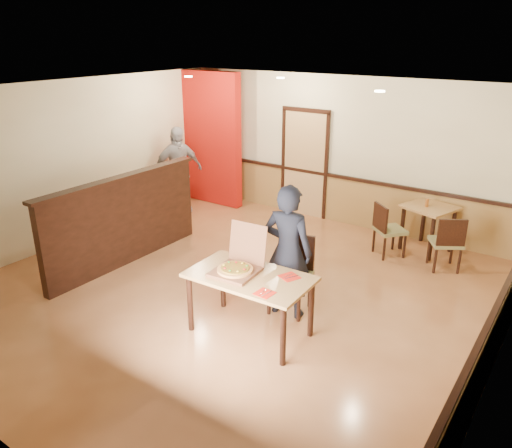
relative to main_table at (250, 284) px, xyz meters
The scene contains 27 objects.
floor 1.32m from the main_table, 138.96° to the left, with size 7.00×7.00×0.00m, color #BF7B4A.
ceiling 2.39m from the main_table, 138.96° to the left, with size 7.00×7.00×0.00m, color black.
wall_back 4.38m from the main_table, 101.30° to the left, with size 7.00×7.00×0.00m, color #F8F2C2.
wall_left 4.47m from the main_table, behind, with size 7.00×7.00×0.00m, color #F8F2C2.
wall_right 2.84m from the main_table, 15.53° to the left, with size 7.00×7.00×0.00m, color #F8F2C2.
wainscot_back 4.30m from the main_table, 101.38° to the left, with size 7.00×0.04×0.90m, color olive.
chair_rail_back 4.28m from the main_table, 101.43° to the left, with size 7.00×0.06×0.06m, color black.
wainscot_right 2.73m from the main_table, 15.70° to the left, with size 0.04×7.00×0.90m, color olive.
chair_rail_right 2.72m from the main_table, 15.81° to the left, with size 0.06×7.00×0.06m, color black.
back_door 4.52m from the main_table, 111.42° to the left, with size 0.90×0.06×2.10m, color tan.
booth_partition 2.90m from the main_table, 169.31° to the left, with size 0.20×3.10×1.44m.
red_accent_panel 5.34m from the main_table, 135.07° to the left, with size 1.60×0.20×2.78m, color #A3130B.
spot_a 4.55m from the main_table, 141.12° to the left, with size 0.14×0.14×0.02m, color #FFF2B2.
spot_b 4.19m from the main_table, 116.96° to the left, with size 0.14×0.14×0.02m, color #FFF2B2.
spot_c 3.11m from the main_table, 76.11° to the left, with size 0.14×0.14×0.02m, color #FFF2B2.
main_table is the anchor object (origin of this frame).
diner_chair 0.84m from the main_table, 82.53° to the left, with size 0.59×0.59×1.03m.
side_chair_left 3.23m from the main_table, 80.89° to the left, with size 0.63×0.63×0.90m.
side_chair_right 3.52m from the main_table, 64.89° to the left, with size 0.62×0.62×0.90m.
side_table 3.92m from the main_table, 75.14° to the left, with size 0.95×0.95×0.80m.
diner 0.71m from the main_table, 79.49° to the left, with size 0.65×0.43×1.79m, color black.
passerby 4.80m from the main_table, 143.41° to the left, with size 1.04×0.43×1.78m, color #9E9CA5.
pizza_box 0.26m from the main_table, behind, with size 0.56×0.64×0.54m.
pizza 0.25m from the main_table, 162.17° to the right, with size 0.44×0.44×0.03m, color #CC904A.
napkin_near 0.49m from the main_table, 34.10° to the right, with size 0.21×0.21×0.01m.
napkin_far 0.49m from the main_table, 29.97° to the left, with size 0.27×0.27×0.01m.
condiment 3.86m from the main_table, 75.60° to the left, with size 0.05×0.05×0.14m, color #904C1A.
Camera 1 is at (3.96, -5.08, 3.52)m, focal length 35.00 mm.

